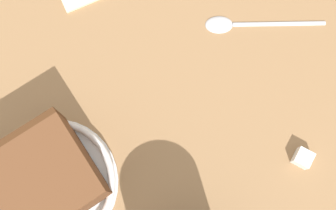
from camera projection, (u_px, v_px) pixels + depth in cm
name	position (u px, v px, depth cm)	size (l,w,h in cm)	color
ground_plane	(106.00, 168.00, 49.50)	(151.33, 151.33, 2.41)	#936D47
small_plate	(52.00, 183.00, 47.23)	(13.05, 13.05, 1.54)	white
cake_slice	(43.00, 179.00, 44.30)	(10.16, 10.03, 5.90)	#472814
teaspoon	(240.00, 23.00, 51.17)	(12.25, 6.74, 0.80)	silver
sugar_cube	(303.00, 158.00, 47.68)	(1.65, 1.65, 1.65)	white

